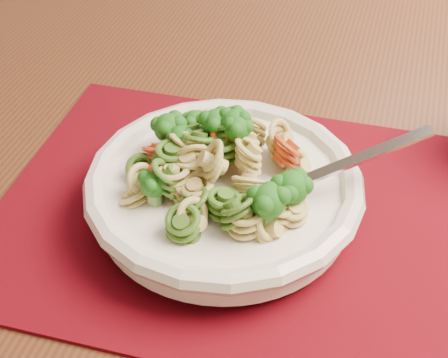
# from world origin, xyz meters

# --- Properties ---
(dining_table) EXTENTS (1.36, 0.89, 0.72)m
(dining_table) POSITION_xyz_m (-0.57, -0.51, 0.62)
(dining_table) COLOR #542917
(dining_table) RESTS_ON ground
(placemat) EXTENTS (0.42, 0.33, 0.00)m
(placemat) POSITION_xyz_m (-0.60, -0.58, 0.72)
(placemat) COLOR #560311
(placemat) RESTS_ON dining_table
(pasta_bowl) EXTENTS (0.24, 0.24, 0.05)m
(pasta_bowl) POSITION_xyz_m (-0.61, -0.58, 0.75)
(pasta_bowl) COLOR silver
(pasta_bowl) RESTS_ON placemat
(pasta_broccoli_heap) EXTENTS (0.20, 0.20, 0.06)m
(pasta_broccoli_heap) POSITION_xyz_m (-0.61, -0.58, 0.77)
(pasta_broccoli_heap) COLOR tan
(pasta_broccoli_heap) RESTS_ON pasta_bowl
(fork) EXTENTS (0.17, 0.10, 0.08)m
(fork) POSITION_xyz_m (-0.56, -0.60, 0.77)
(fork) COLOR silver
(fork) RESTS_ON pasta_bowl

